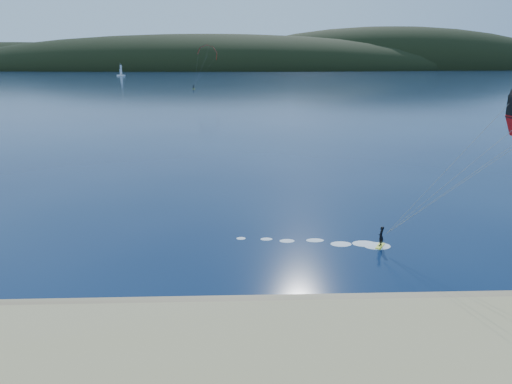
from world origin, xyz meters
TOP-DOWN VIEW (x-y plane):
  - ground at (0.00, 0.00)m, footprint 1800.00×1800.00m
  - wet_sand at (0.00, 4.50)m, footprint 220.00×2.50m
  - headland at (0.63, 745.28)m, footprint 1200.00×310.00m
  - kitesurfer_far at (-15.63, 198.45)m, footprint 13.38×7.50m
  - sailboat at (-111.71, 407.60)m, footprint 8.43×5.59m

SIDE VIEW (x-z plane):
  - ground at x=0.00m, z-range 0.00..0.00m
  - headland at x=0.63m, z-range -70.00..70.00m
  - wet_sand at x=0.00m, z-range 0.00..0.10m
  - sailboat at x=-111.71m, z-range -5.02..6.75m
  - kitesurfer_far at x=-15.63m, z-range 6.00..25.20m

